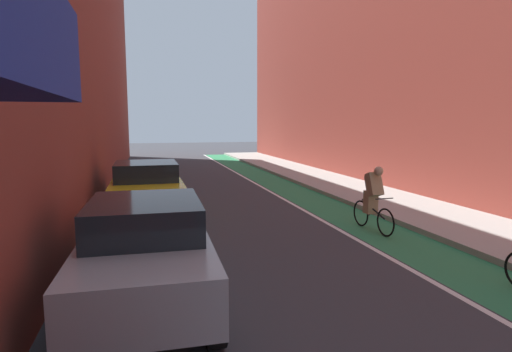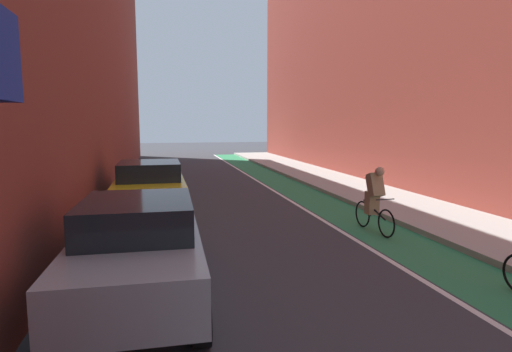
% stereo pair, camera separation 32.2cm
% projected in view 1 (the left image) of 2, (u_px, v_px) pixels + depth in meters
% --- Properties ---
extents(ground_plane, '(89.81, 89.81, 0.00)m').
position_uv_depth(ground_plane, '(237.00, 211.00, 12.44)').
color(ground_plane, '#38383D').
extents(bike_lane_paint, '(1.60, 40.82, 0.00)m').
position_uv_depth(bike_lane_paint, '(303.00, 195.00, 15.09)').
color(bike_lane_paint, '#2D8451').
rests_on(bike_lane_paint, ground).
extents(lane_divider_stripe, '(0.12, 40.82, 0.00)m').
position_uv_depth(lane_divider_stripe, '(279.00, 197.00, 14.86)').
color(lane_divider_stripe, white).
rests_on(lane_divider_stripe, ground).
extents(sidewalk_right, '(2.90, 40.82, 0.14)m').
position_uv_depth(sidewalk_right, '(358.00, 191.00, 15.65)').
color(sidewalk_right, '#A8A59E').
rests_on(sidewalk_right, ground).
extents(building_facade_right, '(2.40, 36.82, 12.83)m').
position_uv_depth(building_facade_right, '(396.00, 33.00, 17.43)').
color(building_facade_right, brown).
rests_on(building_facade_right, ground).
extents(parked_sedan_silver, '(1.91, 4.53, 1.53)m').
position_uv_depth(parked_sedan_silver, '(147.00, 246.00, 6.21)').
color(parked_sedan_silver, '#9EA0A8').
rests_on(parked_sedan_silver, ground).
extents(parked_sedan_yellow_cab, '(2.02, 4.60, 1.53)m').
position_uv_depth(parked_sedan_yellow_cab, '(147.00, 187.00, 11.98)').
color(parked_sedan_yellow_cab, yellow).
rests_on(parked_sedan_yellow_cab, ground).
extents(cyclist_trailing, '(0.48, 1.72, 1.61)m').
position_uv_depth(cyclist_trailing, '(373.00, 197.00, 10.04)').
color(cyclist_trailing, black).
rests_on(cyclist_trailing, ground).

